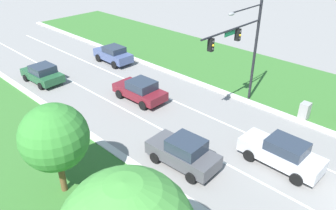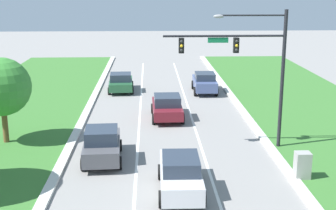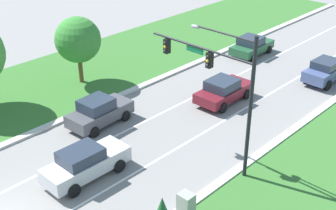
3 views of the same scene
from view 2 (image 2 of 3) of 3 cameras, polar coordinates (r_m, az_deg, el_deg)
The scene contains 8 objects.
traffic_signal_mast at distance 25.69m, azimuth 9.89°, elevation 5.61°, with size 6.63×0.41×7.69m.
silver_sedan at distance 20.79m, azimuth 1.52°, elevation -8.36°, with size 2.00×4.71×1.76m.
forest_sedan at distance 40.55m, azimuth -5.77°, elevation 2.78°, with size 2.29×4.22×1.60m.
burgundy_sedan at distance 32.01m, azimuth -0.11°, elevation -0.21°, with size 2.20×4.46×1.68m.
graphite_sedan at distance 24.64m, azimuth -8.04°, elevation -4.79°, with size 2.19×4.33×1.81m.
slate_blue_sedan at distance 39.99m, azimuth 4.48°, elevation 2.78°, with size 2.06×4.37×1.73m.
utility_cabinet at distance 23.09m, azimuth 16.06°, elevation -7.15°, with size 0.70×0.60×1.34m.
oak_near_left_tree at distance 28.06m, azimuth -19.62°, elevation 2.08°, with size 3.32×3.32×5.02m.
Camera 2 is at (-1.11, -13.94, 8.95)m, focal length 50.00 mm.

